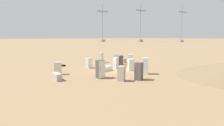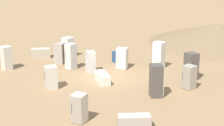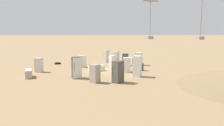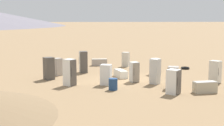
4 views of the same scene
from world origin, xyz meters
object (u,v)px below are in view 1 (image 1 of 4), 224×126
(discarded_fridge_2, at_px, (131,65))
(scrap_tire, at_px, (63,65))
(discarded_fridge_10, at_px, (101,58))
(discarded_fridge_13, at_px, (116,63))
(discarded_fridge_8, at_px, (145,66))
(discarded_fridge_1, at_px, (100,69))
(discarded_fridge_5, at_px, (122,61))
(power_pylon_2, at_px, (102,30))
(discarded_fridge_0, at_px, (130,59))
(discarded_fridge_12, at_px, (89,63))
(discarded_fridge_14, at_px, (115,60))
(discarded_fridge_6, at_px, (57,77))
(discarded_fridge_7, at_px, (58,68))
(power_pylon_1, at_px, (140,30))
(discarded_fridge_9, at_px, (139,71))
(discarded_fridge_11, at_px, (106,69))
(rusty_barrel, at_px, (139,66))
(discarded_fridge_4, at_px, (121,74))
(power_pylon_0, at_px, (181,31))
(discarded_fridge_3, at_px, (120,60))

(discarded_fridge_2, height_order, scrap_tire, discarded_fridge_2)
(discarded_fridge_10, xyz_separation_m, discarded_fridge_13, (-0.87, -6.02, -0.08))
(discarded_fridge_8, bearing_deg, discarded_fridge_1, -149.59)
(discarded_fridge_2, xyz_separation_m, discarded_fridge_5, (2.99, 6.32, -0.38))
(power_pylon_2, relative_size, discarded_fridge_2, 22.28)
(discarded_fridge_0, distance_m, discarded_fridge_12, 7.12)
(discarded_fridge_0, height_order, discarded_fridge_14, discarded_fridge_14)
(discarded_fridge_6, distance_m, discarded_fridge_8, 9.94)
(discarded_fridge_7, bearing_deg, power_pylon_1, -18.37)
(discarded_fridge_9, bearing_deg, scrap_tire, -12.06)
(discarded_fridge_11, relative_size, rusty_barrel, 2.27)
(discarded_fridge_2, relative_size, discarded_fridge_8, 0.78)
(discarded_fridge_7, bearing_deg, scrap_tire, 5.05)
(discarded_fridge_6, relative_size, discarded_fridge_14, 0.86)
(discarded_fridge_5, bearing_deg, discarded_fridge_6, -160.60)
(discarded_fridge_5, bearing_deg, discarded_fridge_12, -173.60)
(discarded_fridge_0, distance_m, discarded_fridge_1, 10.41)
(discarded_fridge_4, distance_m, rusty_barrel, 7.34)
(discarded_fridge_12, relative_size, scrap_tire, 1.71)
(discarded_fridge_12, bearing_deg, discarded_fridge_6, -158.88)
(rusty_barrel, bearing_deg, discarded_fridge_1, -163.43)
(discarded_fridge_0, relative_size, discarded_fridge_12, 1.13)
(discarded_fridge_0, distance_m, discarded_fridge_11, 6.69)
(power_pylon_1, distance_m, discarded_fridge_0, 133.42)
(power_pylon_2, bearing_deg, discarded_fridge_7, -120.59)
(discarded_fridge_6, bearing_deg, discarded_fridge_11, -169.67)
(power_pylon_2, bearing_deg, power_pylon_1, -42.09)
(discarded_fridge_9, xyz_separation_m, discarded_fridge_10, (2.39, 12.69, -0.04))
(power_pylon_0, height_order, discarded_fridge_9, power_pylon_0)
(discarded_fridge_10, bearing_deg, discarded_fridge_3, -13.92)
(scrap_tire, bearing_deg, discarded_fridge_7, -111.00)
(discarded_fridge_14, distance_m, rusty_barrel, 3.77)
(discarded_fridge_12, bearing_deg, discarded_fridge_7, -175.96)
(discarded_fridge_6, xyz_separation_m, discarded_fridge_10, (9.52, 8.40, 0.50))
(power_pylon_2, xyz_separation_m, discarded_fridge_14, (-65.18, -123.83, -9.51))
(discarded_fridge_1, bearing_deg, scrap_tire, -89.48)
(power_pylon_1, xyz_separation_m, discarded_fridge_1, (-96.32, -105.95, -9.49))
(discarded_fridge_13, bearing_deg, discarded_fridge_10, 152.38)
(discarded_fridge_10, relative_size, scrap_tire, 2.05)
(discarded_fridge_9, relative_size, scrap_tire, 2.15)
(discarded_fridge_3, bearing_deg, discarded_fridge_9, 84.93)
(discarded_fridge_11, bearing_deg, discarded_fridge_14, 113.97)
(discarded_fridge_0, relative_size, discarded_fridge_14, 0.85)
(power_pylon_0, relative_size, discarded_fridge_8, 15.97)
(power_pylon_2, xyz_separation_m, discarded_fridge_5, (-62.12, -121.17, -10.08))
(discarded_fridge_0, xyz_separation_m, discarded_fridge_12, (-7.11, 0.37, -0.09))
(power_pylon_2, distance_m, discarded_fridge_3, 138.73)
(power_pylon_1, xyz_separation_m, power_pylon_2, (-25.78, 23.29, -0.01))
(discarded_fridge_5, relative_size, discarded_fridge_11, 0.87)
(discarded_fridge_10, bearing_deg, discarded_fridge_6, -85.01)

